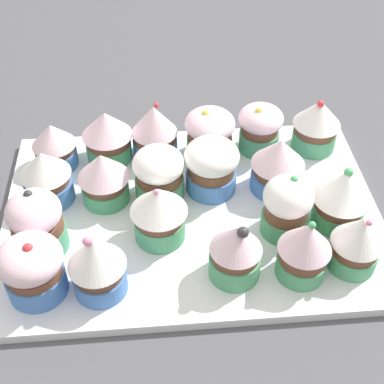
{
  "coord_description": "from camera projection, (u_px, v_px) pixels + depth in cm",
  "views": [
    {
      "loc": [
        -3.67,
        -43.77,
        46.52
      ],
      "look_at": [
        0.0,
        0.0,
        4.2
      ],
      "focal_mm": 49.8,
      "sensor_mm": 36.0,
      "label": 1
    }
  ],
  "objects": [
    {
      "name": "cupcake_5",
      "position": [
        37.0,
        222.0,
        0.56
      ],
      "size": [
        5.88,
        5.88,
        7.88
      ],
      "color": "#4C9E6B",
      "rests_on": "baking_tray"
    },
    {
      "name": "cupcake_9",
      "position": [
        46.0,
        176.0,
        0.62
      ],
      "size": [
        5.93,
        5.93,
        7.08
      ],
      "color": "#477AC6",
      "rests_on": "baking_tray"
    },
    {
      "name": "cupcake_7",
      "position": [
        287.0,
        206.0,
        0.58
      ],
      "size": [
        5.53,
        5.53,
        7.83
      ],
      "color": "#4C9E6B",
      "rests_on": "baking_tray"
    },
    {
      "name": "cupcake_10",
      "position": [
        104.0,
        177.0,
        0.62
      ],
      "size": [
        6.1,
        6.1,
        6.85
      ],
      "color": "#4C9E6B",
      "rests_on": "baking_tray"
    },
    {
      "name": "cupcake_19",
      "position": [
        317.0,
        124.0,
        0.69
      ],
      "size": [
        6.19,
        6.19,
        7.63
      ],
      "color": "#4C9E6B",
      "rests_on": "baking_tray"
    },
    {
      "name": "cupcake_13",
      "position": [
        278.0,
        164.0,
        0.63
      ],
      "size": [
        6.47,
        6.47,
        7.31
      ],
      "color": "#477AC6",
      "rests_on": "baking_tray"
    },
    {
      "name": "cupcake_17",
      "position": [
        210.0,
        133.0,
        0.68
      ],
      "size": [
        6.44,
        6.44,
        6.97
      ],
      "color": "#4C9E6B",
      "rests_on": "baking_tray"
    },
    {
      "name": "cupcake_18",
      "position": [
        260.0,
        127.0,
        0.69
      ],
      "size": [
        5.83,
        5.83,
        6.83
      ],
      "color": "#4C9E6B",
      "rests_on": "baking_tray"
    },
    {
      "name": "cupcake_16",
      "position": [
        154.0,
        131.0,
        0.68
      ],
      "size": [
        5.89,
        5.89,
        7.8
      ],
      "color": "#477AC6",
      "rests_on": "baking_tray"
    },
    {
      "name": "cupcake_0",
      "position": [
        32.0,
        268.0,
        0.52
      ],
      "size": [
        6.54,
        6.54,
        7.36
      ],
      "color": "#477AC6",
      "rests_on": "baking_tray"
    },
    {
      "name": "cupcake_3",
      "position": [
        304.0,
        249.0,
        0.54
      ],
      "size": [
        5.52,
        5.52,
        7.7
      ],
      "color": "#4C9E6B",
      "rests_on": "baking_tray"
    },
    {
      "name": "cupcake_12",
      "position": [
        211.0,
        166.0,
        0.63
      ],
      "size": [
        6.58,
        6.58,
        7.04
      ],
      "color": "#477AC6",
      "rests_on": "baking_tray"
    },
    {
      "name": "ground_plane",
      "position": [
        192.0,
        226.0,
        0.65
      ],
      "size": [
        180.0,
        180.0,
        3.0
      ],
      "primitive_type": "cube",
      "color": "#4C4C51"
    },
    {
      "name": "cupcake_2",
      "position": [
        236.0,
        251.0,
        0.54
      ],
      "size": [
        5.42,
        5.42,
        7.51
      ],
      "color": "#4C9E6B",
      "rests_on": "baking_tray"
    },
    {
      "name": "cupcake_11",
      "position": [
        159.0,
        173.0,
        0.63
      ],
      "size": [
        6.08,
        6.08,
        6.82
      ],
      "color": "#4C9E6B",
      "rests_on": "baking_tray"
    },
    {
      "name": "cupcake_4",
      "position": [
        357.0,
        242.0,
        0.55
      ],
      "size": [
        5.41,
        5.41,
        7.23
      ],
      "color": "#4C9E6B",
      "rests_on": "baking_tray"
    },
    {
      "name": "cupcake_15",
      "position": [
        107.0,
        135.0,
        0.68
      ],
      "size": [
        6.42,
        6.42,
        7.08
      ],
      "color": "#4C9E6B",
      "rests_on": "baking_tray"
    },
    {
      "name": "cupcake_6",
      "position": [
        159.0,
        212.0,
        0.58
      ],
      "size": [
        6.28,
        6.28,
        7.52
      ],
      "color": "#4C9E6B",
      "rests_on": "baking_tray"
    },
    {
      "name": "baking_tray",
      "position": [
        192.0,
        214.0,
        0.63
      ],
      "size": [
        44.19,
        30.77,
        1.2
      ],
      "color": "silver",
      "rests_on": "ground_plane"
    },
    {
      "name": "cupcake_1",
      "position": [
        97.0,
        264.0,
        0.52
      ],
      "size": [
        5.85,
        5.85,
        7.85
      ],
      "color": "#477AC6",
      "rests_on": "baking_tray"
    },
    {
      "name": "cupcake_14",
      "position": [
        54.0,
        145.0,
        0.67
      ],
      "size": [
        5.52,
        5.52,
        6.24
      ],
      "color": "#477AC6",
      "rests_on": "baking_tray"
    },
    {
      "name": "cupcake_8",
      "position": [
        342.0,
        196.0,
        0.59
      ],
      "size": [
        6.47,
        6.47,
        7.88
      ],
      "color": "#4C9E6B",
      "rests_on": "baking_tray"
    }
  ]
}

